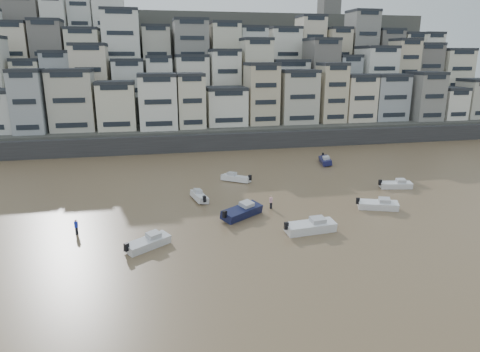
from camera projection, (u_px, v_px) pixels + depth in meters
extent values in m
cube|color=#38383A|center=(226.00, 141.00, 89.88)|extent=(140.00, 3.00, 3.50)
cube|color=#4C4C47|center=(242.00, 134.00, 97.41)|extent=(140.00, 14.00, 4.00)
cube|color=#4C4C47|center=(232.00, 114.00, 107.90)|extent=(140.00, 14.00, 10.00)
cube|color=#4C4C47|center=(224.00, 94.00, 118.12)|extent=(140.00, 14.00, 18.00)
cube|color=#4C4C47|center=(217.00, 77.00, 128.34)|extent=(140.00, 16.00, 26.00)
cube|color=#4C4C47|center=(210.00, 66.00, 140.71)|extent=(140.00, 18.00, 32.00)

